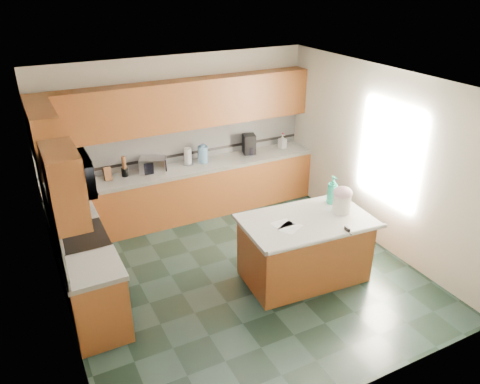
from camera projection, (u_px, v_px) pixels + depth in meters
floor at (242, 275)px, 6.61m from camera, size 4.60×4.60×0.00m
ceiling at (242, 84)px, 5.44m from camera, size 4.60×4.60×0.00m
wall_back at (179, 137)px, 7.89m from camera, size 4.60×0.04×2.70m
wall_front at (361, 287)px, 4.16m from camera, size 4.60×0.04×2.70m
wall_left at (52, 230)px, 5.07m from camera, size 0.04×4.60×2.70m
wall_right at (380, 159)px, 6.97m from camera, size 0.04×4.60×2.70m
back_base_cab at (189, 193)px, 8.03m from camera, size 4.60×0.60×0.86m
back_countertop at (187, 168)px, 7.83m from camera, size 4.60×0.64×0.06m
back_upper_cab at (181, 105)px, 7.48m from camera, size 4.60×0.33×0.78m
back_backsplash at (180, 144)px, 7.91m from camera, size 4.60×0.02×0.63m
back_accent_band at (181, 155)px, 7.99m from camera, size 4.60×0.01×0.05m
left_base_cab_rear at (75, 240)px, 6.64m from camera, size 0.60×0.82×0.86m
left_counter_rear at (70, 211)px, 6.44m from camera, size 0.64×0.82×0.06m
left_base_cab_front at (98, 302)px, 5.41m from camera, size 0.60×0.72×0.86m
left_counter_front at (92, 269)px, 5.21m from camera, size 0.64×0.72×0.06m
left_backsplash at (51, 217)px, 5.57m from camera, size 0.02×2.30×0.63m
left_accent_band at (54, 231)px, 5.66m from camera, size 0.01×2.30×0.05m
left_upper_cab_rear at (45, 138)px, 6.04m from camera, size 0.33×1.09×0.78m
left_upper_cab_front at (65, 186)px, 4.70m from camera, size 0.33×0.72×0.78m
range_body at (86, 268)px, 6.00m from camera, size 0.60×0.76×0.88m
range_oven_door at (109, 265)px, 6.13m from camera, size 0.02×0.68×0.55m
range_cooktop at (80, 237)px, 5.80m from camera, size 0.62×0.78×0.04m
range_handle at (108, 239)px, 5.98m from camera, size 0.02×0.66×0.02m
range_backguard at (57, 234)px, 5.64m from camera, size 0.06×0.76×0.18m
microwave at (70, 176)px, 5.44m from camera, size 0.50×0.73×0.41m
island_base at (304, 250)px, 6.39m from camera, size 1.67×1.03×0.86m
island_top at (306, 221)px, 6.19m from camera, size 1.78×1.14×0.06m
island_bullnose at (330, 239)px, 5.78m from camera, size 1.71×0.18×0.06m
treat_jar at (342, 204)px, 6.31m from camera, size 0.32×0.32×0.25m
treat_jar_lid at (343, 193)px, 6.24m from camera, size 0.26×0.26×0.16m
treat_jar_knob at (343, 189)px, 6.21m from camera, size 0.09×0.03×0.03m
treat_jar_knob_end_l at (341, 190)px, 6.20m from camera, size 0.05×0.05×0.05m
treat_jar_knob_end_r at (346, 188)px, 6.23m from camera, size 0.05×0.05×0.05m
soap_bottle_island at (333, 190)px, 6.51m from camera, size 0.16×0.16×0.41m
paper_sheet_a at (290, 228)px, 5.97m from camera, size 0.37×0.34×0.00m
paper_sheet_b at (282, 224)px, 6.06m from camera, size 0.27×0.21×0.00m
clamp_body at (347, 230)px, 5.90m from camera, size 0.03×0.09×0.08m
clamp_handle at (350, 234)px, 5.86m from camera, size 0.01×0.07×0.01m
knife_block at (107, 174)px, 7.28m from camera, size 0.12×0.16×0.23m
utensil_crock at (125, 172)px, 7.43m from camera, size 0.11×0.11×0.14m
utensil_bundle at (124, 162)px, 7.36m from camera, size 0.06×0.06×0.20m
toaster_oven at (153, 165)px, 7.57m from camera, size 0.49×0.43×0.24m
toaster_oven_door at (155, 168)px, 7.46m from camera, size 0.37×0.01×0.20m
paper_towel at (188, 156)px, 7.86m from camera, size 0.13×0.13×0.28m
paper_towel_base at (188, 164)px, 7.92m from camera, size 0.19×0.19×0.01m
water_jug at (203, 154)px, 7.93m from camera, size 0.17×0.17×0.28m
water_jug_neck at (203, 145)px, 7.86m from camera, size 0.08×0.08×0.04m
coffee_maker at (249, 144)px, 8.30m from camera, size 0.26×0.27×0.35m
coffee_carafe at (250, 150)px, 8.31m from camera, size 0.14×0.14×0.14m
soap_bottle_back at (282, 141)px, 8.58m from camera, size 0.14×0.14×0.26m
soap_back_cap at (283, 134)px, 8.51m from camera, size 0.02×0.02×0.03m
window_light_proxy at (389, 154)px, 6.74m from camera, size 0.02×1.40×1.10m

